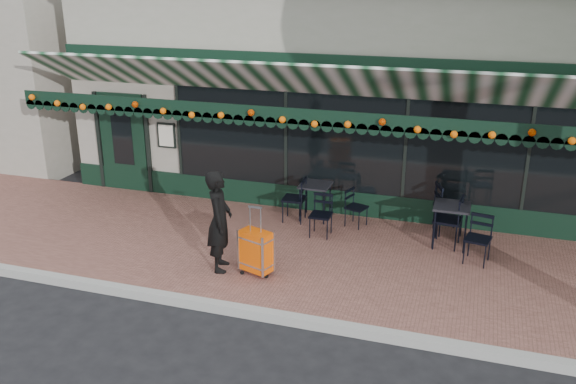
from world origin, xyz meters
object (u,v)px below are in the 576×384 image
(chair_a_right, at_px, (449,208))
(chair_b_front, at_px, (321,216))
(cafe_table_a, at_px, (452,209))
(cafe_table_b, at_px, (315,188))
(suitcase, at_px, (256,252))
(chair_b_right, at_px, (356,208))
(woman, at_px, (219,221))
(chair_b_left, at_px, (294,199))
(chair_a_front, at_px, (478,240))
(chair_a_left, at_px, (447,220))

(chair_a_right, relative_size, chair_b_front, 1.22)
(cafe_table_a, xyz_separation_m, cafe_table_b, (-2.65, 0.50, -0.05))
(cafe_table_b, distance_m, chair_a_right, 2.58)
(suitcase, xyz_separation_m, chair_b_right, (1.15, 2.46, -0.02))
(woman, distance_m, cafe_table_b, 2.75)
(chair_a_right, distance_m, chair_b_front, 2.41)
(chair_a_right, distance_m, chair_b_left, 2.96)
(woman, height_order, cafe_table_a, woman)
(woman, relative_size, cafe_table_b, 2.35)
(cafe_table_a, xyz_separation_m, chair_a_front, (0.48, -0.56, -0.28))
(cafe_table_b, bearing_deg, chair_a_front, -18.78)
(chair_a_front, height_order, chair_b_right, chair_a_front)
(suitcase, bearing_deg, chair_a_front, 43.66)
(chair_a_left, bearing_deg, woman, -53.01)
(chair_a_right, bearing_deg, cafe_table_a, 167.04)
(cafe_table_b, height_order, chair_b_front, chair_b_front)
(suitcase, bearing_deg, cafe_table_b, 103.36)
(chair_a_left, xyz_separation_m, chair_b_right, (-1.73, 0.40, -0.11))
(suitcase, distance_m, chair_a_left, 3.54)
(suitcase, height_order, chair_a_right, suitcase)
(chair_a_front, height_order, chair_b_left, chair_b_left)
(woman, height_order, chair_b_right, woman)
(cafe_table_a, xyz_separation_m, chair_b_front, (-2.32, -0.29, -0.30))
(chair_a_right, relative_size, chair_b_right, 1.31)
(chair_b_right, bearing_deg, chair_a_front, -93.74)
(chair_a_left, height_order, chair_b_front, chair_a_left)
(woman, height_order, chair_a_left, woman)
(woman, xyz_separation_m, chair_a_left, (3.50, 2.07, -0.37))
(cafe_table_b, xyz_separation_m, chair_a_front, (3.13, -1.07, -0.23))
(chair_a_right, relative_size, chair_a_front, 1.17)
(chair_a_left, height_order, chair_a_right, chair_a_right)
(woman, height_order, chair_a_right, woman)
(suitcase, relative_size, chair_b_left, 1.30)
(woman, xyz_separation_m, cafe_table_a, (3.56, 2.09, -0.15))
(suitcase, bearing_deg, chair_a_left, 55.37)
(chair_a_left, distance_m, chair_a_front, 0.77)
(cafe_table_a, distance_m, chair_b_front, 2.36)
(chair_a_right, height_order, chair_a_front, chair_a_right)
(chair_a_right, height_order, chair_b_front, chair_a_right)
(suitcase, distance_m, chair_b_right, 2.72)
(chair_a_right, relative_size, chair_b_left, 1.10)
(cafe_table_a, xyz_separation_m, chair_a_right, (-0.08, 0.59, -0.21))
(chair_b_left, bearing_deg, chair_a_right, 93.46)
(chair_a_right, bearing_deg, chair_b_front, 90.72)
(cafe_table_b, height_order, chair_a_front, chair_a_front)
(cafe_table_b, relative_size, chair_b_front, 0.90)
(chair_a_right, bearing_deg, woman, 106.86)
(cafe_table_a, distance_m, chair_a_front, 0.79)
(cafe_table_a, distance_m, chair_b_right, 1.86)
(cafe_table_a, height_order, chair_b_right, cafe_table_a)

